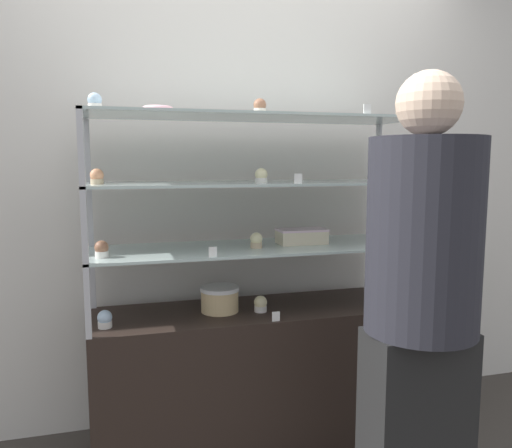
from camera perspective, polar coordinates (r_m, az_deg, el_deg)
ground_plane at (r=2.74m, az=0.00°, el=-23.66°), size 20.00×20.00×0.00m
back_wall at (r=2.73m, az=-2.13°, el=4.92°), size 8.00×0.05×2.60m
display_base at (r=2.58m, az=0.00°, el=-17.03°), size 1.55×0.47×0.70m
display_riser_lower at (r=2.39m, az=0.00°, el=-2.96°), size 1.55×0.47×0.31m
display_riser_middle at (r=2.36m, az=0.00°, el=4.40°), size 1.55×0.47×0.31m
display_riser_upper at (r=2.36m, az=0.00°, el=11.86°), size 1.55×0.47×0.31m
layer_cake_centerpiece at (r=2.40m, az=-4.14°, el=-8.56°), size 0.18×0.18×0.12m
sheet_cake_frosted at (r=2.47m, az=5.24°, el=-1.40°), size 0.24×0.13×0.07m
cupcake_0 at (r=2.28m, az=-16.89°, el=-10.39°), size 0.06×0.06×0.08m
cupcake_1 at (r=2.40m, az=0.51°, el=-9.13°), size 0.06×0.06×0.08m
cupcake_2 at (r=2.67m, az=15.51°, el=-7.72°), size 0.06×0.06×0.08m
price_tag_0 at (r=2.27m, az=2.29°, el=-10.52°), size 0.04×0.00×0.04m
cupcake_3 at (r=2.21m, az=-17.23°, el=-2.79°), size 0.06×0.06×0.07m
cupcake_4 at (r=2.34m, az=0.03°, el=-1.90°), size 0.06×0.06×0.07m
cupcake_5 at (r=2.57m, az=16.58°, el=-1.39°), size 0.06×0.06×0.07m
price_tag_1 at (r=2.13m, az=-4.96°, el=-3.20°), size 0.04×0.00×0.04m
cupcake_6 at (r=2.24m, az=-17.72°, el=5.15°), size 0.06×0.06×0.07m
cupcake_7 at (r=2.27m, az=0.59°, el=5.52°), size 0.06×0.06×0.07m
cupcake_8 at (r=2.55m, az=16.31°, el=5.41°), size 0.06×0.06×0.07m
price_tag_2 at (r=2.20m, az=4.84°, el=5.19°), size 0.04×0.00×0.04m
cupcake_9 at (r=2.22m, az=-17.95°, el=13.15°), size 0.06×0.06×0.07m
cupcake_10 at (r=2.31m, az=0.54°, el=13.25°), size 0.06×0.06×0.07m
cupcake_11 at (r=2.61m, az=16.30°, el=12.27°), size 0.06×0.06×0.07m
price_tag_3 at (r=2.34m, az=12.60°, el=12.70°), size 0.04×0.00×0.04m
donut_glazed at (r=2.32m, az=-11.17°, el=12.67°), size 0.14×0.14×0.03m
customer_figure at (r=1.90m, az=18.32°, el=-8.11°), size 0.40×0.40×1.72m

